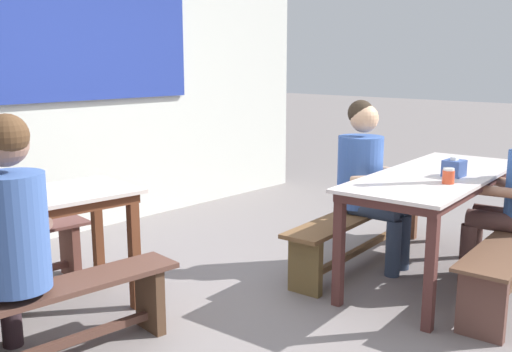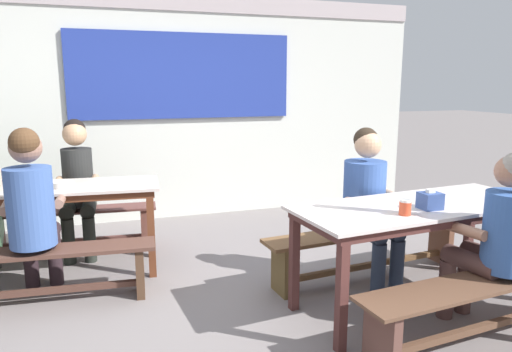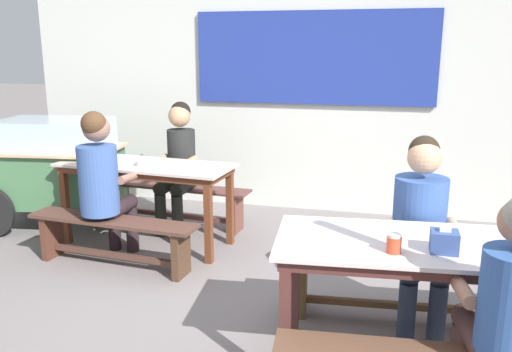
{
  "view_description": "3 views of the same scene",
  "coord_description": "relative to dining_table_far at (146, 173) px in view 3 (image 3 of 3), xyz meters",
  "views": [
    {
      "loc": [
        -2.47,
        -2.23,
        1.55
      ],
      "look_at": [
        0.13,
        0.16,
        0.85
      ],
      "focal_mm": 40.36,
      "sensor_mm": 36.0,
      "label": 1
    },
    {
      "loc": [
        -0.8,
        -3.18,
        1.62
      ],
      "look_at": [
        0.47,
        0.63,
        0.82
      ],
      "focal_mm": 32.98,
      "sensor_mm": 36.0,
      "label": 2
    },
    {
      "loc": [
        1.0,
        -3.34,
        1.81
      ],
      "look_at": [
        -0.03,
        0.71,
        0.79
      ],
      "focal_mm": 36.97,
      "sensor_mm": 36.0,
      "label": 3
    }
  ],
  "objects": [
    {
      "name": "dining_table_near",
      "position": [
        2.49,
        -1.45,
        0.01
      ],
      "size": [
        1.92,
        0.89,
        0.78
      ],
      "color": "silver",
      "rests_on": "ground_plane"
    },
    {
      "name": "person_near_front",
      "position": [
        2.71,
        -1.93,
        -0.01
      ],
      "size": [
        0.44,
        0.56,
        1.22
      ],
      "color": "#4C322E",
      "rests_on": "ground_plane"
    },
    {
      "name": "food_cart",
      "position": [
        -1.12,
        0.24,
        -0.03
      ],
      "size": [
        1.67,
        1.01,
        1.11
      ],
      "color": "#46754B",
      "rests_on": "ground_plane"
    },
    {
      "name": "bench_far_front",
      "position": [
        -0.05,
        -0.57,
        -0.4
      ],
      "size": [
        1.52,
        0.4,
        0.42
      ],
      "color": "#513329",
      "rests_on": "ground_plane"
    },
    {
      "name": "person_center_facing",
      "position": [
        0.12,
        0.49,
        0.04
      ],
      "size": [
        0.4,
        0.53,
        1.29
      ],
      "color": "#242822",
      "rests_on": "ground_plane"
    },
    {
      "name": "bench_near_back",
      "position": [
        2.44,
        -0.89,
        -0.39
      ],
      "size": [
        1.89,
        0.46,
        0.42
      ],
      "color": "brown",
      "rests_on": "ground_plane"
    },
    {
      "name": "ground_plane",
      "position": [
        1.15,
        -0.98,
        -0.69
      ],
      "size": [
        40.0,
        40.0,
        0.0
      ],
      "primitive_type": "plane",
      "color": "slate"
    },
    {
      "name": "person_right_near_table",
      "position": [
        2.38,
        -0.95,
        0.03
      ],
      "size": [
        0.48,
        0.56,
        1.27
      ],
      "color": "#2C374D",
      "rests_on": "ground_plane"
    },
    {
      "name": "bench_far_back",
      "position": [
        0.05,
        0.57,
        -0.41
      ],
      "size": [
        1.6,
        0.41,
        0.42
      ],
      "color": "brown",
      "rests_on": "ground_plane"
    },
    {
      "name": "condiment_jar",
      "position": [
        2.21,
        -1.66,
        0.14
      ],
      "size": [
        0.08,
        0.08,
        0.1
      ],
      "color": "#D64929",
      "rests_on": "dining_table_near"
    },
    {
      "name": "soup_bowl",
      "position": [
        0.04,
        -0.07,
        0.11
      ],
      "size": [
        0.18,
        0.18,
        0.05
      ],
      "primitive_type": "cylinder",
      "color": "silver",
      "rests_on": "dining_table_far"
    },
    {
      "name": "backdrop_wall",
      "position": [
        1.15,
        1.52,
        0.7
      ],
      "size": [
        6.36,
        0.23,
        2.63
      ],
      "color": "silver",
      "rests_on": "ground_plane"
    },
    {
      "name": "person_left_back_turned",
      "position": [
        -0.15,
        -0.5,
        0.06
      ],
      "size": [
        0.44,
        0.56,
        1.32
      ],
      "color": "black",
      "rests_on": "ground_plane"
    },
    {
      "name": "dining_table_far",
      "position": [
        0.0,
        0.0,
        0.0
      ],
      "size": [
        1.67,
        0.75,
        0.78
      ],
      "color": "beige",
      "rests_on": "ground_plane"
    },
    {
      "name": "tissue_box",
      "position": [
        2.46,
        -1.59,
        0.15
      ],
      "size": [
        0.14,
        0.13,
        0.14
      ],
      "color": "#364E8D",
      "rests_on": "dining_table_near"
    }
  ]
}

